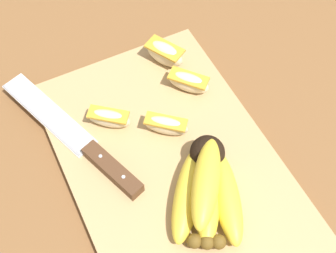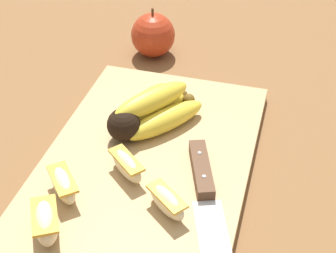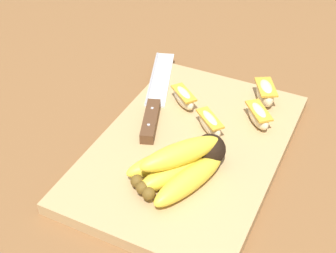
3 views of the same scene
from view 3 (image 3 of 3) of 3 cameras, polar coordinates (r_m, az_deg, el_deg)
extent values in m
plane|color=brown|center=(0.76, 3.64, -3.56)|extent=(6.00, 6.00, 0.00)
cube|color=tan|center=(0.76, 2.62, -2.68)|extent=(0.42, 0.28, 0.02)
sphere|color=black|center=(0.71, 5.02, -2.76)|extent=(0.05, 0.05, 0.05)
ellipsoid|color=yellow|center=(0.70, 0.08, -4.05)|extent=(0.13, 0.11, 0.03)
sphere|color=brown|center=(0.67, -3.71, -6.53)|extent=(0.02, 0.02, 0.02)
ellipsoid|color=yellow|center=(0.69, 1.28, -5.19)|extent=(0.13, 0.09, 0.03)
sphere|color=brown|center=(0.66, -3.07, -7.32)|extent=(0.02, 0.02, 0.02)
ellipsoid|color=yellow|center=(0.67, 2.53, -6.38)|extent=(0.14, 0.08, 0.03)
sphere|color=brown|center=(0.66, -2.32, -8.02)|extent=(0.02, 0.02, 0.02)
ellipsoid|color=yellow|center=(0.67, 1.77, -3.33)|extent=(0.12, 0.10, 0.04)
cube|color=silver|center=(0.90, -0.93, 5.77)|extent=(0.18, 0.10, 0.00)
cube|color=#99999E|center=(0.90, -1.90, 5.97)|extent=(0.17, 0.06, 0.00)
cube|color=#51331E|center=(0.79, -2.10, 0.69)|extent=(0.10, 0.05, 0.02)
cylinder|color=#B2B2B7|center=(0.76, -2.33, 0.21)|extent=(0.01, 0.01, 0.00)
cylinder|color=#B2B2B7|center=(0.80, -1.90, 2.21)|extent=(0.01, 0.01, 0.00)
ellipsoid|color=beige|center=(0.80, 10.72, 1.25)|extent=(0.06, 0.06, 0.03)
cube|color=gold|center=(0.79, 10.81, 1.86)|extent=(0.06, 0.06, 0.00)
ellipsoid|color=beige|center=(0.77, 4.67, 0.42)|extent=(0.06, 0.06, 0.03)
cube|color=gold|center=(0.77, 4.71, 1.04)|extent=(0.05, 0.06, 0.00)
ellipsoid|color=beige|center=(0.85, 11.52, 3.93)|extent=(0.07, 0.06, 0.04)
cube|color=gold|center=(0.84, 11.63, 4.63)|extent=(0.07, 0.05, 0.00)
ellipsoid|color=beige|center=(0.83, 1.88, 3.42)|extent=(0.06, 0.06, 0.03)
cube|color=gold|center=(0.82, 1.89, 4.00)|extent=(0.05, 0.06, 0.00)
camera|label=1|loc=(0.44, -38.96, 41.67)|focal=49.27mm
camera|label=2|loc=(1.10, 6.75, 37.28)|focal=54.90mm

